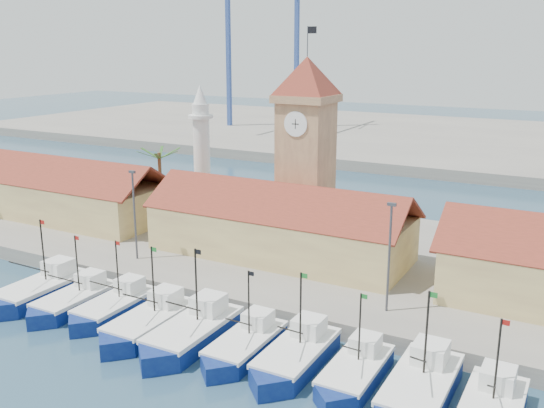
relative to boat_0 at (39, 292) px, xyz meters
The scene contains 20 objects.
ground 15.51m from the boat_0, ahead, with size 400.00×400.00×0.00m, color #1B3448.
quay 26.45m from the boat_0, 54.67° to the left, with size 140.00×32.00×1.50m, color gray.
terminal 108.67m from the boat_0, 81.91° to the left, with size 240.00×80.00×2.00m, color gray.
boat_0 is the anchor object (origin of this frame).
boat_1 4.28m from the boat_0, ahead, with size 3.33×9.11×6.89m.
boat_2 8.29m from the boat_0, ahead, with size 3.31×9.07×6.87m.
boat_3 12.95m from the boat_0, ahead, with size 3.59×9.83×7.44m.
boat_4 17.05m from the boat_0, ahead, with size 3.82×10.46×7.92m.
boat_5 21.50m from the boat_0, ahead, with size 3.27×8.97×6.79m.
boat_6 25.60m from the boat_0, ahead, with size 3.54×9.70×7.34m.
boat_7 30.07m from the boat_0, ahead, with size 3.21×8.81×6.66m.
boat_8 34.55m from the boat_0, ahead, with size 3.75×10.27×7.77m.
hall_left 24.46m from the boat_0, 133.53° to the left, with size 31.20×10.13×7.61m.
hall_center 23.52m from the boat_0, 48.98° to the left, with size 27.04×10.13×7.61m.
clock_tower 30.24m from the boat_0, 57.03° to the left, with size 5.80×5.80×22.70m.
minaret 27.10m from the boat_0, 89.34° to the left, with size 3.00×3.00×16.30m.
palm_tree 24.66m from the boat_0, 101.28° to the left, with size 5.60×5.03×8.39m.
lamp_posts 19.33m from the boat_0, 31.25° to the left, with size 80.70×0.25×9.03m.
crane_blue_far 109.91m from the boat_0, 113.57° to the left, with size 1.00×34.60×43.86m.
crane_blue_near 110.35m from the boat_0, 104.15° to the left, with size 1.00×29.51×40.37m.
Camera 1 is at (27.42, -32.11, 22.28)m, focal length 40.00 mm.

